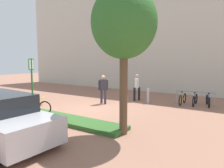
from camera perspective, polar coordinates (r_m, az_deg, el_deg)
ground_plane at (r=11.28m, az=-6.30°, el=-6.85°), size 60.00×60.00×0.00m
building_facade at (r=18.19m, az=10.53°, el=13.98°), size 28.00×1.20×10.00m
planter_strip at (r=9.71m, az=-15.27°, el=-8.76°), size 7.00×1.10×0.16m
tree_sidewalk at (r=7.26m, az=3.29°, el=16.16°), size 2.23×2.23×5.08m
parking_sign_post at (r=10.63m, az=-21.12°, el=1.47°), size 0.12×0.36×2.69m
bike_at_sign at (r=10.84m, az=-20.20°, el=-5.88°), size 1.60×0.66×0.86m
bike_rack_cluster at (r=13.01m, az=21.79°, el=-3.93°), size 2.10×1.76×0.83m
bollard_steel at (r=12.82m, az=9.88°, el=-3.24°), size 0.16×0.16×0.90m
person_suited_navy at (r=12.40m, az=-2.42°, el=-0.99°), size 0.44×0.49×1.72m
person_casual_tan at (r=13.53m, az=6.83°, el=-0.40°), size 0.37×0.57×1.72m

